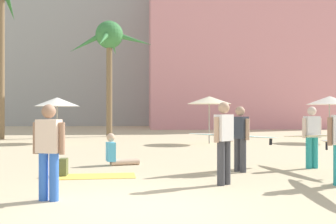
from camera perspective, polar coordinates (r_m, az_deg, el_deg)
The scene contains 13 objects.
ground at distance 6.58m, azimuth -4.82°, elevation -13.36°, with size 120.00×120.00×0.00m, color #C6B28C.
hotel_pink at distance 41.77m, azimuth 9.56°, elevation 8.52°, with size 17.37×10.41×15.46m, color pink.
palm_tree_left at distance 26.10m, azimuth -8.24°, elevation 9.70°, with size 5.22×5.21×7.26m.
cafe_umbrella_1 at distance 19.77m, azimuth 5.81°, elevation 1.66°, with size 2.17×2.17×2.29m.
cafe_umbrella_2 at distance 20.82m, azimuth -15.30°, elevation 1.38°, with size 2.21×2.21×2.26m.
cafe_umbrella_3 at distance 22.02m, azimuth 21.72°, elevation 1.53°, with size 2.25×2.25×2.34m.
beach_towel at distance 9.84m, azimuth -10.00°, elevation -8.86°, with size 1.82×0.83×0.01m, color #F4CC4C.
backpack at distance 10.04m, azimuth -14.53°, elevation -7.56°, with size 0.24×0.30×0.42m.
person_near_right at distance 11.53m, azimuth 19.81°, elevation -3.06°, with size 1.14×2.92×1.67m.
person_far_right at distance 11.79m, azimuth -7.25°, elevation -5.87°, with size 0.99×0.61×0.92m.
person_mid_center at distance 10.62m, azimuth 9.92°, elevation -3.33°, with size 2.90×1.85×1.67m.
person_far_left at distance 8.57m, azimuth 7.84°, elevation -3.82°, with size 0.52×0.47×1.73m.
person_mid_left at distance 7.28m, azimuth -16.40°, elevation -4.87°, with size 0.60×0.33×1.65m.
Camera 1 is at (0.15, -6.41, 1.52)m, focal length 43.42 mm.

